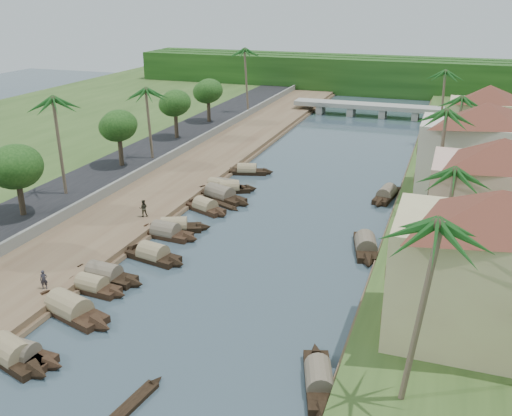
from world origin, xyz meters
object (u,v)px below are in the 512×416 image
(bridge, at_px, (367,107))
(building_near, at_px, (490,266))
(sampan_0, at_px, (19,353))
(person_near, at_px, (44,280))
(sampan_1, at_px, (11,354))

(bridge, xyz_separation_m, building_near, (18.99, -74.00, 4.66))
(bridge, distance_m, sampan_0, 85.17)
(sampan_0, xyz_separation_m, person_near, (-3.55, 7.16, 1.16))
(bridge, xyz_separation_m, sampan_0, (-9.15, -84.66, -1.31))
(sampan_1, bearing_deg, bridge, 100.73)
(person_near, bearing_deg, building_near, -26.78)
(sampan_0, height_order, sampan_1, sampan_1)
(sampan_1, height_order, person_near, person_near)
(building_near, height_order, sampan_1, building_near)
(building_near, xyz_separation_m, person_near, (-31.70, -3.50, -4.81))
(building_near, relative_size, sampan_0, 2.01)
(person_near, bearing_deg, bridge, 47.61)
(bridge, bearing_deg, person_near, -99.31)
(sampan_0, height_order, person_near, person_near)
(building_near, bearing_deg, person_near, -173.70)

